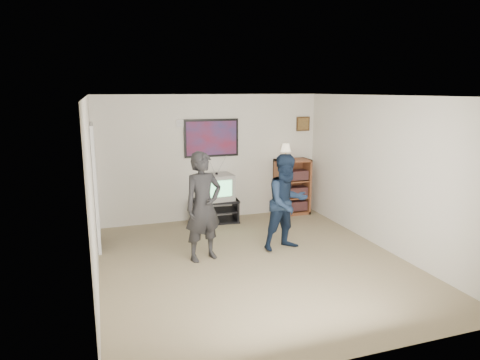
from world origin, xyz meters
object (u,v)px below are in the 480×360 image
bookshelf (292,187)px  crt_television (217,187)px  person_short (287,202)px  media_stand (215,211)px  person_tall (203,207)px

bookshelf → crt_television: bearing=-178.3°
crt_television → person_short: bearing=-72.5°
crt_television → person_short: (0.69, -1.79, 0.08)m
person_short → media_stand: bearing=102.5°
bookshelf → person_short: size_ratio=0.74×
person_tall → person_short: bearing=-15.8°
media_stand → bookshelf: (1.70, 0.05, 0.36)m
person_tall → bookshelf: bearing=22.2°
crt_television → person_short: person_short is taller
bookshelf → person_short: bearing=-117.8°
media_stand → person_tall: bearing=-105.9°
media_stand → person_short: (0.73, -1.79, 0.56)m
media_stand → person_short: person_short is taller
person_short → crt_television: bearing=101.4°
person_short → person_tall: bearing=170.3°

